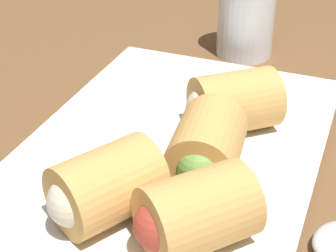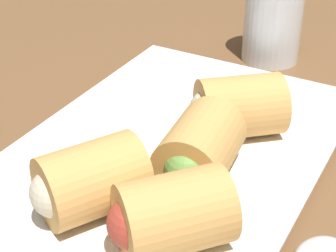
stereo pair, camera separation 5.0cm
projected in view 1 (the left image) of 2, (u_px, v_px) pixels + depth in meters
The scene contains 7 objects.
table_surface at pixel (154, 197), 44.14cm from camera, with size 180.00×140.00×2.00cm.
serving_plate at pixel (168, 155), 46.02cm from camera, with size 34.37×23.36×1.50cm.
roll_front_left at pixel (191, 214), 34.77cm from camera, with size 8.54×8.37×5.17cm.
roll_front_right at pixel (205, 149), 40.85cm from camera, with size 7.99×5.93×5.17cm.
roll_back_left at pixel (230, 103), 46.66cm from camera, with size 8.36×8.54×5.17cm.
roll_back_right at pixel (101, 188), 36.97cm from camera, with size 8.49×7.87×5.17cm.
drinking_glass at pixel (249, 13), 62.04cm from camera, with size 6.31×6.31×9.88cm.
Camera 1 is at (-31.71, -13.63, 29.10)cm, focal length 60.00 mm.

